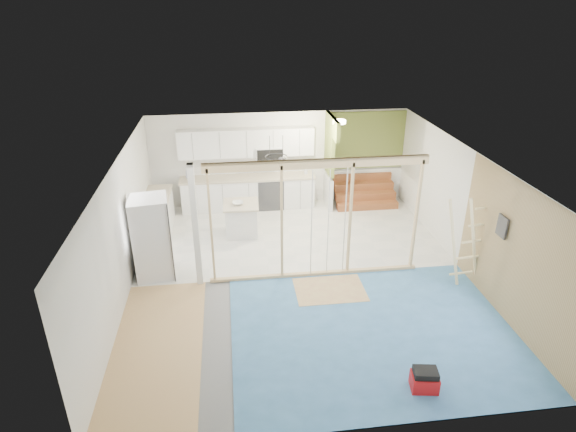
{
  "coord_description": "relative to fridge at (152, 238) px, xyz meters",
  "views": [
    {
      "loc": [
        -1.37,
        -8.59,
        5.46
      ],
      "look_at": [
        -0.2,
        0.6,
        1.15
      ],
      "focal_mm": 30.0,
      "sensor_mm": 36.0,
      "label": 1
    }
  ],
  "objects": [
    {
      "name": "soap_bottle_a",
      "position": [
        0.53,
        3.35,
        0.2
      ],
      "size": [
        0.15,
        0.15,
        0.3
      ],
      "primitive_type": "imported",
      "rotation": [
        0.0,
        0.0,
        -0.32
      ],
      "color": "#B0B2C4",
      "rests_on": "base_cabinets"
    },
    {
      "name": "bowl",
      "position": [
        1.81,
        1.64,
        -0.03
      ],
      "size": [
        0.28,
        0.28,
        0.06
      ],
      "primitive_type": "imported",
      "rotation": [
        0.0,
        0.0,
        0.06
      ],
      "color": "silver",
      "rests_on": "island"
    },
    {
      "name": "soap_bottle_b",
      "position": [
        3.73,
        3.28,
        0.14
      ],
      "size": [
        0.08,
        0.09,
        0.18
      ],
      "primitive_type": "imported",
      "rotation": [
        0.0,
        0.0,
        -0.02
      ],
      "color": "silver",
      "rests_on": "base_cabinets"
    },
    {
      "name": "toolbox",
      "position": [
        4.39,
        -3.85,
        -0.71
      ],
      "size": [
        0.44,
        0.36,
        0.38
      ],
      "rotation": [
        0.0,
        0.0,
        -0.16
      ],
      "color": "#AF1012",
      "rests_on": "room"
    },
    {
      "name": "stud_frame",
      "position": [
        2.76,
        -0.45,
        0.72
      ],
      "size": [
        4.66,
        0.14,
        2.6
      ],
      "color": "tan",
      "rests_on": "room"
    },
    {
      "name": "island",
      "position": [
        1.87,
        1.68,
        -0.48
      ],
      "size": [
        0.87,
        0.87,
        0.83
      ],
      "rotation": [
        0.0,
        0.0,
        -0.03
      ],
      "color": "silver",
      "rests_on": "room"
    },
    {
      "name": "ladder",
      "position": [
        6.23,
        -1.15,
        0.08
      ],
      "size": [
        1.02,
        0.14,
        1.89
      ],
      "rotation": [
        0.0,
        0.0,
        -0.22
      ],
      "color": "#F0D893",
      "rests_on": "room"
    },
    {
      "name": "fridge",
      "position": [
        0.0,
        0.0,
        0.0
      ],
      "size": [
        0.87,
        0.84,
        1.77
      ],
      "rotation": [
        0.0,
        0.0,
        0.14
      ],
      "color": "silver",
      "rests_on": "room"
    },
    {
      "name": "ceiling_light",
      "position": [
        4.43,
        2.55,
        1.65
      ],
      "size": [
        0.32,
        0.32,
        0.08
      ],
      "primitive_type": "cylinder",
      "color": "#FFEABF",
      "rests_on": "room"
    },
    {
      "name": "room",
      "position": [
        3.03,
        -0.45,
        0.41
      ],
      "size": [
        7.01,
        8.01,
        2.61
      ],
      "color": "slate",
      "rests_on": "ground"
    },
    {
      "name": "electrical_panel",
      "position": [
        6.46,
        -1.85,
        0.76
      ],
      "size": [
        0.04,
        0.3,
        0.4
      ],
      "primitive_type": "cube",
      "color": "#3A3B40",
      "rests_on": "room"
    },
    {
      "name": "base_cabinets",
      "position": [
        1.42,
        2.91,
        -0.42
      ],
      "size": [
        4.45,
        2.24,
        0.93
      ],
      "color": "white",
      "rests_on": "room"
    },
    {
      "name": "pot_rack",
      "position": [
        2.72,
        1.44,
        1.11
      ],
      "size": [
        0.52,
        0.52,
        0.72
      ],
      "color": "black",
      "rests_on": "room"
    },
    {
      "name": "floor_overlays",
      "position": [
        3.1,
        -0.39,
        -0.88
      ],
      "size": [
        7.0,
        8.0,
        0.03
      ],
      "color": "silver",
      "rests_on": "room"
    },
    {
      "name": "upper_cabinets",
      "position": [
        2.19,
        3.37,
        0.93
      ],
      "size": [
        3.6,
        0.41,
        0.85
      ],
      "color": "white",
      "rests_on": "room"
    },
    {
      "name": "sheathing_panel",
      "position": [
        6.51,
        -2.45,
        0.41
      ],
      "size": [
        0.02,
        4.0,
        2.6
      ],
      "primitive_type": "cube",
      "color": "tan",
      "rests_on": "room"
    },
    {
      "name": "green_partition",
      "position": [
        5.07,
        3.21,
        0.06
      ],
      "size": [
        2.25,
        1.51,
        2.6
      ],
      "color": "olive",
      "rests_on": "room"
    }
  ]
}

